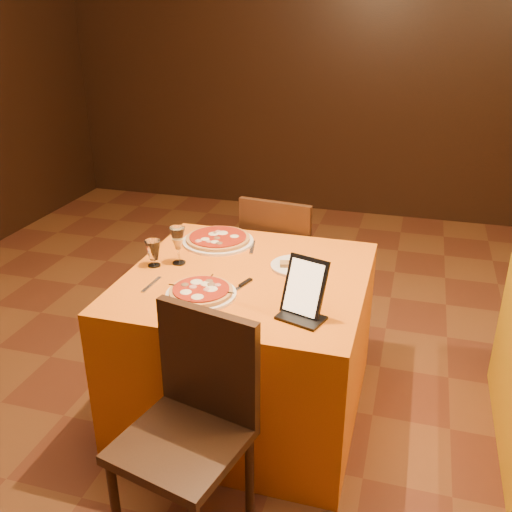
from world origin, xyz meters
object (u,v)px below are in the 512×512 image
(water_glass, at_px, (153,253))
(tablet, at_px, (305,287))
(pizza_near, at_px, (201,292))
(wine_glass, at_px, (178,245))
(main_table, at_px, (247,343))
(chair_main_near, at_px, (181,443))
(chair_main_far, at_px, (285,264))
(pizza_far, at_px, (218,240))

(water_glass, height_order, tablet, tablet)
(pizza_near, bearing_deg, water_glass, 145.63)
(water_glass, bearing_deg, wine_glass, 30.21)
(main_table, xyz_separation_m, chair_main_near, (0.00, -0.82, 0.08))
(chair_main_near, relative_size, chair_main_far, 1.00)
(main_table, bearing_deg, wine_glass, 175.08)
(pizza_near, bearing_deg, chair_main_near, -77.13)
(wine_glass, relative_size, water_glass, 1.46)
(water_glass, bearing_deg, pizza_near, -34.37)
(chair_main_far, bearing_deg, tablet, 113.59)
(chair_main_far, bearing_deg, wine_glass, 71.87)
(main_table, bearing_deg, chair_main_near, -90.00)
(main_table, distance_m, chair_main_far, 0.80)
(water_glass, bearing_deg, chair_main_near, -59.93)
(wine_glass, height_order, tablet, tablet)
(wine_glass, relative_size, tablet, 0.78)
(main_table, height_order, pizza_far, pizza_far)
(chair_main_far, bearing_deg, chair_main_near, 96.68)
(main_table, distance_m, pizza_far, 0.58)
(pizza_far, xyz_separation_m, tablet, (0.59, -0.61, 0.10))
(tablet, bearing_deg, chair_main_far, 124.64)
(pizza_near, height_order, pizza_far, same)
(wine_glass, bearing_deg, chair_main_near, -67.38)
(wine_glass, distance_m, tablet, 0.75)
(pizza_far, bearing_deg, wine_glass, -106.94)
(chair_main_far, relative_size, water_glass, 7.00)
(pizza_near, xyz_separation_m, tablet, (0.46, -0.03, 0.10))
(pizza_near, bearing_deg, main_table, 63.05)
(tablet, bearing_deg, pizza_near, -165.63)
(water_glass, distance_m, tablet, 0.82)
(pizza_far, distance_m, water_glass, 0.42)
(main_table, relative_size, pizza_far, 2.93)
(chair_main_near, bearing_deg, tablet, 71.90)
(pizza_near, height_order, wine_glass, wine_glass)
(chair_main_near, height_order, tablet, tablet)
(chair_main_far, xyz_separation_m, pizza_near, (-0.13, -1.05, 0.31))
(chair_main_near, bearing_deg, chair_main_far, 103.21)
(pizza_near, bearing_deg, tablet, -3.36)
(chair_main_near, xyz_separation_m, chair_main_far, (0.00, 1.61, 0.00))
(water_glass, bearing_deg, tablet, -17.75)
(pizza_far, height_order, wine_glass, wine_glass)
(pizza_near, distance_m, pizza_far, 0.60)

